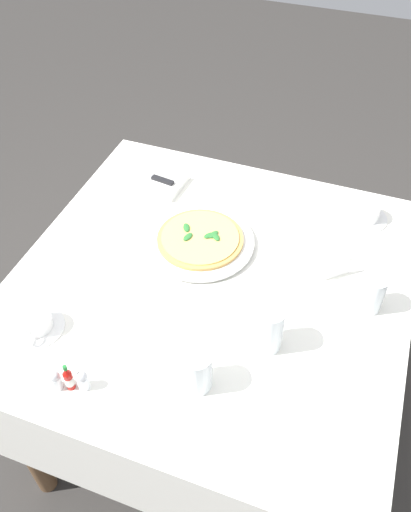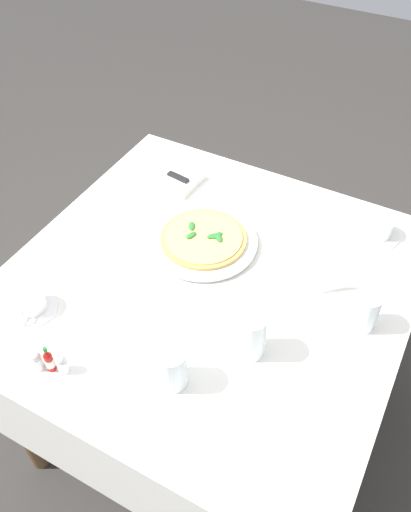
{
  "view_description": "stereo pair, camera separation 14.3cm",
  "coord_description": "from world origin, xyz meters",
  "px_view_note": "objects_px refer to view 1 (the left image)",
  "views": [
    {
      "loc": [
        -0.31,
        0.88,
        1.79
      ],
      "look_at": [
        0.04,
        -0.06,
        0.76
      ],
      "focal_mm": 36.96,
      "sensor_mm": 36.0,
      "label": 1
    },
    {
      "loc": [
        -0.44,
        0.83,
        1.79
      ],
      "look_at": [
        0.04,
        -0.06,
        0.76
      ],
      "focal_mm": 36.96,
      "sensor_mm": 36.0,
      "label": 2
    }
  ],
  "objects_px": {
    "water_glass_near_right": "(268,330)",
    "water_glass_far_right": "(370,295)",
    "pizza_plate": "(200,242)",
    "pizza": "(200,238)",
    "water_glass_left_edge": "(196,372)",
    "napkin_folded": "(150,180)",
    "dinner_knife": "(149,176)",
    "coffee_cup_far_left": "(366,212)",
    "hot_sauce_bottle": "(69,379)",
    "salt_shaker": "(56,381)",
    "coffee_cup_near_left": "(36,322)",
    "pepper_shaker": "(83,381)",
    "menu_card": "(336,269)"
  },
  "relations": [
    {
      "from": "menu_card",
      "to": "hot_sauce_bottle",
      "type": "bearing_deg",
      "value": -173.48
    },
    {
      "from": "menu_card",
      "to": "pepper_shaker",
      "type": "bearing_deg",
      "value": -172.34
    },
    {
      "from": "water_glass_far_right",
      "to": "salt_shaker",
      "type": "height_order",
      "value": "water_glass_far_right"
    },
    {
      "from": "pizza",
      "to": "napkin_folded",
      "type": "relative_size",
      "value": 1.06
    },
    {
      "from": "dinner_knife",
      "to": "pepper_shaker",
      "type": "distance_m",
      "value": 0.75
    },
    {
      "from": "dinner_knife",
      "to": "salt_shaker",
      "type": "xyz_separation_m",
      "value": [
        -0.12,
        0.75,
        0.0
      ]
    },
    {
      "from": "pizza",
      "to": "water_glass_far_right",
      "type": "xyz_separation_m",
      "value": [
        -0.47,
        0.07,
        0.02
      ]
    },
    {
      "from": "coffee_cup_near_left",
      "to": "water_glass_near_right",
      "type": "height_order",
      "value": "water_glass_near_right"
    },
    {
      "from": "pizza_plate",
      "to": "coffee_cup_far_left",
      "type": "xyz_separation_m",
      "value": [
        -0.42,
        -0.27,
        0.01
      ]
    },
    {
      "from": "pizza_plate",
      "to": "pepper_shaker",
      "type": "xyz_separation_m",
      "value": [
        0.08,
        0.51,
        0.01
      ]
    },
    {
      "from": "coffee_cup_near_left",
      "to": "hot_sauce_bottle",
      "type": "height_order",
      "value": "hot_sauce_bottle"
    },
    {
      "from": "water_glass_far_right",
      "to": "pizza_plate",
      "type": "bearing_deg",
      "value": -7.81
    },
    {
      "from": "napkin_folded",
      "to": "menu_card",
      "type": "xyz_separation_m",
      "value": [
        -0.63,
        0.21,
        0.02
      ]
    },
    {
      "from": "hot_sauce_bottle",
      "to": "pepper_shaker",
      "type": "bearing_deg",
      "value": -160.35
    },
    {
      "from": "water_glass_left_edge",
      "to": "water_glass_near_right",
      "type": "xyz_separation_m",
      "value": [
        -0.12,
        -0.16,
        0.01
      ]
    },
    {
      "from": "pepper_shaker",
      "to": "water_glass_left_edge",
      "type": "bearing_deg",
      "value": -157.75
    },
    {
      "from": "water_glass_near_right",
      "to": "pepper_shaker",
      "type": "distance_m",
      "value": 0.43
    },
    {
      "from": "pizza_plate",
      "to": "hot_sauce_bottle",
      "type": "relative_size",
      "value": 3.67
    },
    {
      "from": "hot_sauce_bottle",
      "to": "napkin_folded",
      "type": "bearing_deg",
      "value": -79.19
    },
    {
      "from": "pizza",
      "to": "water_glass_left_edge",
      "type": "xyz_separation_m",
      "value": [
        -0.15,
        0.42,
        0.02
      ]
    },
    {
      "from": "water_glass_left_edge",
      "to": "pepper_shaker",
      "type": "xyz_separation_m",
      "value": [
        0.23,
        0.09,
        -0.02
      ]
    },
    {
      "from": "dinner_knife",
      "to": "hot_sauce_bottle",
      "type": "bearing_deg",
      "value": 108.76
    },
    {
      "from": "pizza",
      "to": "salt_shaker",
      "type": "xyz_separation_m",
      "value": [
        0.14,
        0.53,
        0.0
      ]
    },
    {
      "from": "hot_sauce_bottle",
      "to": "menu_card",
      "type": "height_order",
      "value": "hot_sauce_bottle"
    },
    {
      "from": "pizza",
      "to": "coffee_cup_far_left",
      "type": "xyz_separation_m",
      "value": [
        -0.42,
        -0.27,
        0.0
      ]
    },
    {
      "from": "dinner_knife",
      "to": "menu_card",
      "type": "bearing_deg",
      "value": 169.73
    },
    {
      "from": "pizza_plate",
      "to": "salt_shaker",
      "type": "height_order",
      "value": "salt_shaker"
    },
    {
      "from": "coffee_cup_far_left",
      "to": "pizza",
      "type": "bearing_deg",
      "value": 32.92
    },
    {
      "from": "coffee_cup_near_left",
      "to": "pepper_shaker",
      "type": "bearing_deg",
      "value": 150.95
    },
    {
      "from": "pizza",
      "to": "water_glass_near_right",
      "type": "xyz_separation_m",
      "value": [
        -0.27,
        0.26,
        0.03
      ]
    },
    {
      "from": "pizza",
      "to": "salt_shaker",
      "type": "distance_m",
      "value": 0.55
    },
    {
      "from": "pizza_plate",
      "to": "water_glass_near_right",
      "type": "height_order",
      "value": "water_glass_near_right"
    },
    {
      "from": "pizza",
      "to": "coffee_cup_near_left",
      "type": "height_order",
      "value": "coffee_cup_near_left"
    },
    {
      "from": "coffee_cup_far_left",
      "to": "pepper_shaker",
      "type": "xyz_separation_m",
      "value": [
        0.5,
        0.79,
        -0.0
      ]
    },
    {
      "from": "water_glass_near_right",
      "to": "dinner_knife",
      "type": "xyz_separation_m",
      "value": [
        0.52,
        -0.48,
        -0.03
      ]
    },
    {
      "from": "water_glass_left_edge",
      "to": "dinner_knife",
      "type": "height_order",
      "value": "water_glass_left_edge"
    },
    {
      "from": "pizza",
      "to": "water_glass_near_right",
      "type": "distance_m",
      "value": 0.38
    },
    {
      "from": "pizza_plate",
      "to": "pizza",
      "type": "bearing_deg",
      "value": -115.51
    },
    {
      "from": "pepper_shaker",
      "to": "menu_card",
      "type": "bearing_deg",
      "value": -131.43
    },
    {
      "from": "pepper_shaker",
      "to": "water_glass_near_right",
      "type": "bearing_deg",
      "value": -144.38
    },
    {
      "from": "water_glass_near_right",
      "to": "water_glass_far_right",
      "type": "bearing_deg",
      "value": -136.27
    },
    {
      "from": "hot_sauce_bottle",
      "to": "pepper_shaker",
      "type": "distance_m",
      "value": 0.03
    },
    {
      "from": "coffee_cup_near_left",
      "to": "water_glass_far_right",
      "type": "relative_size",
      "value": 1.24
    },
    {
      "from": "pizza",
      "to": "coffee_cup_near_left",
      "type": "bearing_deg",
      "value": 56.67
    },
    {
      "from": "water_glass_left_edge",
      "to": "napkin_folded",
      "type": "distance_m",
      "value": 0.75
    },
    {
      "from": "coffee_cup_near_left",
      "to": "salt_shaker",
      "type": "distance_m",
      "value": 0.18
    },
    {
      "from": "water_glass_left_edge",
      "to": "pizza_plate",
      "type": "bearing_deg",
      "value": -70.57
    },
    {
      "from": "water_glass_far_right",
      "to": "coffee_cup_near_left",
      "type": "bearing_deg",
      "value": 24.88
    },
    {
      "from": "napkin_folded",
      "to": "dinner_knife",
      "type": "bearing_deg",
      "value": -3.72
    },
    {
      "from": "pizza_plate",
      "to": "coffee_cup_near_left",
      "type": "height_order",
      "value": "coffee_cup_near_left"
    }
  ]
}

